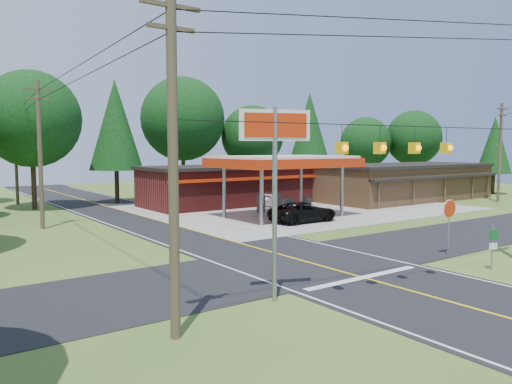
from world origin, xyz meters
TOP-DOWN VIEW (x-y plane):
  - ground at (0.00, 0.00)m, footprint 120.00×120.00m
  - main_highway at (0.00, 0.00)m, footprint 8.00×120.00m
  - cross_road at (0.00, 0.00)m, footprint 70.00×7.00m
  - lane_center_yellow at (0.00, 0.00)m, footprint 0.15×110.00m
  - gas_canopy at (9.00, 13.00)m, footprint 10.60×7.40m
  - convenience_store at (10.00, 22.98)m, footprint 16.40×7.55m
  - strip_building at (28.00, 15.98)m, footprint 20.40×8.75m
  - utility_pole_near_left at (-9.50, -5.00)m, footprint 1.80×0.30m
  - utility_pole_far_left at (-8.00, 18.00)m, footprint 1.80×0.30m
  - utility_pole_far_right at (34.00, 9.00)m, footprint 1.80×0.30m
  - utility_pole_north at (-6.50, 35.00)m, footprint 0.30×0.30m
  - overhead_beacons at (-1.00, -6.00)m, footprint 17.04×2.04m
  - treeline_backdrop at (0.82, 24.01)m, footprint 70.27×51.59m
  - suv_car at (8.50, 10.00)m, footprint 5.39×5.39m
  - sedan_car at (12.24, 18.77)m, footprint 4.59×4.59m
  - big_stop_sign at (-5.00, -3.89)m, footprint 2.44×0.99m
  - octagonal_stop_sign at (7.00, -3.01)m, footprint 0.99×0.12m
  - route_sign_post at (5.80, -6.02)m, footprint 0.42×0.16m

SIDE VIEW (x-z plane):
  - ground at x=0.00m, z-range 0.00..0.00m
  - main_highway at x=0.00m, z-range 0.00..0.02m
  - cross_road at x=0.00m, z-range 0.00..0.03m
  - lane_center_yellow at x=0.00m, z-range 0.02..0.03m
  - sedan_car at x=12.24m, z-range 0.00..1.28m
  - suv_car at x=8.50m, z-range 0.00..1.49m
  - route_sign_post at x=5.80m, z-range 0.20..2.30m
  - strip_building at x=28.00m, z-range 0.01..3.81m
  - convenience_store at x=10.00m, z-range 0.02..3.82m
  - octagonal_stop_sign at x=7.00m, z-range 0.74..3.65m
  - gas_canopy at x=9.00m, z-range 1.83..6.70m
  - utility_pole_north at x=-6.50m, z-range 0.00..9.50m
  - big_stop_sign at x=-5.00m, z-range 1.70..8.65m
  - utility_pole_near_left at x=-9.50m, z-range 0.20..10.20m
  - utility_pole_far_left at x=-8.00m, z-range 0.20..10.20m
  - utility_pole_far_right at x=34.00m, z-range 0.20..10.20m
  - overhead_beacons at x=-1.00m, z-range 5.70..6.73m
  - treeline_backdrop at x=0.82m, z-range 0.84..14.14m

